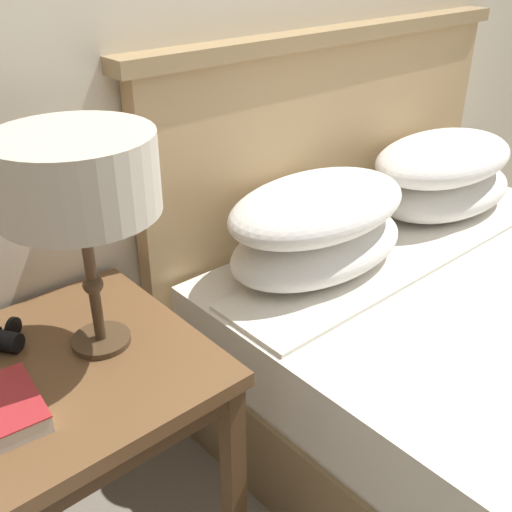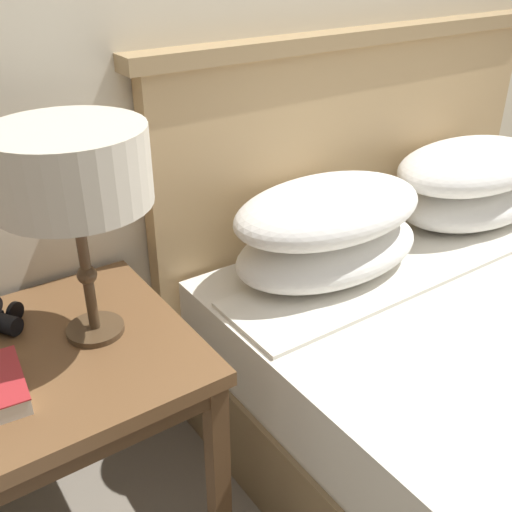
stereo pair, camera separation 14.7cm
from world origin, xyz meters
The scene contains 3 objects.
nightstand centered at (-0.71, 0.75, 0.51)m, with size 0.58×0.58×0.59m.
table_lamp centered at (-0.60, 0.76, 0.98)m, with size 0.32×0.32×0.48m.
book_on_nightstand centered at (-0.86, 0.68, 0.61)m, with size 0.16×0.20×0.04m.
Camera 1 is at (-1.05, -0.27, 1.40)m, focal length 42.00 mm.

